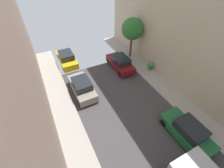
# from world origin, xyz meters

# --- Properties ---
(parked_car_left_3) EXTENTS (1.78, 4.20, 1.57)m
(parked_car_left_3) POSITION_xyz_m (-2.70, 12.27, 0.72)
(parked_car_left_3) COLOR gray
(parked_car_left_3) RESTS_ON ground
(parked_car_left_4) EXTENTS (1.78, 4.20, 1.57)m
(parked_car_left_4) POSITION_xyz_m (-2.70, 18.06, 0.72)
(parked_car_left_4) COLOR gold
(parked_car_left_4) RESTS_ON ground
(parked_car_right_1) EXTENTS (1.78, 4.20, 1.57)m
(parked_car_right_1) POSITION_xyz_m (2.70, 3.98, 0.72)
(parked_car_right_1) COLOR #1E6638
(parked_car_right_1) RESTS_ON ground
(parked_car_right_2) EXTENTS (1.78, 4.20, 1.57)m
(parked_car_right_2) POSITION_xyz_m (2.70, 14.23, 0.72)
(parked_car_right_2) COLOR maroon
(parked_car_right_2) RESTS_ON ground
(street_tree_1) EXTENTS (2.55, 2.55, 4.97)m
(street_tree_1) POSITION_xyz_m (5.03, 15.72, 3.82)
(street_tree_1) COLOR brown
(street_tree_1) RESTS_ON sidewalk_right
(potted_plant_1) EXTENTS (0.71, 0.71, 0.92)m
(potted_plant_1) POSITION_xyz_m (5.63, 12.23, 0.65)
(potted_plant_1) COLOR slate
(potted_plant_1) RESTS_ON sidewalk_right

